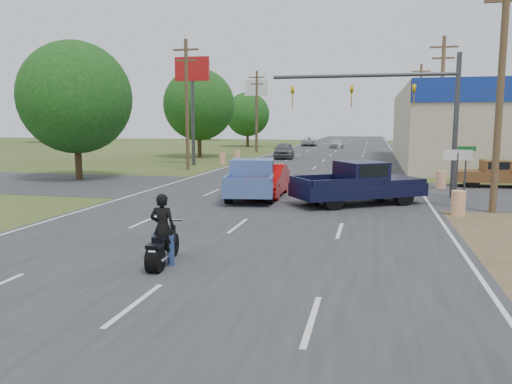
% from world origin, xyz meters
% --- Properties ---
extents(ground, '(200.00, 200.00, 0.00)m').
position_xyz_m(ground, '(0.00, 0.00, 0.00)').
color(ground, '#37431A').
rests_on(ground, ground).
extents(main_road, '(15.00, 180.00, 0.02)m').
position_xyz_m(main_road, '(0.00, 40.00, 0.01)').
color(main_road, '#2D2D30').
rests_on(main_road, ground).
extents(cross_road, '(120.00, 10.00, 0.02)m').
position_xyz_m(cross_road, '(0.00, 18.00, 0.01)').
color(cross_road, '#2D2D30').
rests_on(cross_road, ground).
extents(utility_pole_1, '(2.00, 0.28, 10.00)m').
position_xyz_m(utility_pole_1, '(9.50, 13.00, 5.32)').
color(utility_pole_1, '#4C3823').
rests_on(utility_pole_1, ground).
extents(utility_pole_2, '(2.00, 0.28, 10.00)m').
position_xyz_m(utility_pole_2, '(9.50, 31.00, 5.32)').
color(utility_pole_2, '#4C3823').
rests_on(utility_pole_2, ground).
extents(utility_pole_3, '(2.00, 0.28, 10.00)m').
position_xyz_m(utility_pole_3, '(9.50, 49.00, 5.32)').
color(utility_pole_3, '#4C3823').
rests_on(utility_pole_3, ground).
extents(utility_pole_5, '(2.00, 0.28, 10.00)m').
position_xyz_m(utility_pole_5, '(-9.50, 28.00, 5.32)').
color(utility_pole_5, '#4C3823').
rests_on(utility_pole_5, ground).
extents(utility_pole_6, '(2.00, 0.28, 10.00)m').
position_xyz_m(utility_pole_6, '(-9.50, 52.00, 5.32)').
color(utility_pole_6, '#4C3823').
rests_on(utility_pole_6, ground).
extents(tree_0, '(7.14, 7.14, 8.84)m').
position_xyz_m(tree_0, '(-14.00, 20.00, 5.26)').
color(tree_0, '#422D19').
rests_on(tree_0, ground).
extents(tree_1, '(7.56, 7.56, 9.36)m').
position_xyz_m(tree_1, '(-13.50, 42.00, 5.57)').
color(tree_1, '#422D19').
rests_on(tree_1, ground).
extents(tree_2, '(6.72, 6.72, 8.32)m').
position_xyz_m(tree_2, '(-14.20, 66.00, 4.95)').
color(tree_2, '#422D19').
rests_on(tree_2, ground).
extents(tree_4, '(9.24, 9.24, 11.44)m').
position_xyz_m(tree_4, '(-55.00, 75.00, 6.82)').
color(tree_4, '#422D19').
rests_on(tree_4, ground).
extents(tree_5, '(7.98, 7.98, 9.88)m').
position_xyz_m(tree_5, '(30.00, 95.00, 5.88)').
color(tree_5, '#422D19').
rests_on(tree_5, ground).
extents(tree_6, '(8.82, 8.82, 10.92)m').
position_xyz_m(tree_6, '(-30.00, 95.00, 6.51)').
color(tree_6, '#422D19').
rests_on(tree_6, ground).
extents(barrel_0, '(0.56, 0.56, 1.00)m').
position_xyz_m(barrel_0, '(8.00, 12.00, 0.50)').
color(barrel_0, orange).
rests_on(barrel_0, ground).
extents(barrel_1, '(0.56, 0.56, 1.00)m').
position_xyz_m(barrel_1, '(8.40, 20.50, 0.50)').
color(barrel_1, orange).
rests_on(barrel_1, ground).
extents(barrel_2, '(0.56, 0.56, 1.00)m').
position_xyz_m(barrel_2, '(-8.50, 34.00, 0.50)').
color(barrel_2, orange).
rests_on(barrel_2, ground).
extents(barrel_3, '(0.56, 0.56, 1.00)m').
position_xyz_m(barrel_3, '(-8.20, 38.00, 0.50)').
color(barrel_3, orange).
rests_on(barrel_3, ground).
extents(pole_sign_left_near, '(3.00, 0.35, 9.20)m').
position_xyz_m(pole_sign_left_near, '(-10.50, 32.00, 7.17)').
color(pole_sign_left_near, '#3F3F44').
rests_on(pole_sign_left_near, ground).
extents(pole_sign_left_far, '(3.00, 0.35, 9.20)m').
position_xyz_m(pole_sign_left_far, '(-10.50, 56.00, 7.17)').
color(pole_sign_left_far, '#3F3F44').
rests_on(pole_sign_left_far, ground).
extents(lane_sign, '(1.20, 0.08, 2.52)m').
position_xyz_m(lane_sign, '(8.20, 14.00, 1.90)').
color(lane_sign, '#3F3F44').
rests_on(lane_sign, ground).
extents(street_name_sign, '(0.80, 0.08, 2.61)m').
position_xyz_m(street_name_sign, '(8.80, 15.50, 1.61)').
color(street_name_sign, '#3F3F44').
rests_on(street_name_sign, ground).
extents(signal_mast, '(9.12, 0.40, 7.00)m').
position_xyz_m(signal_mast, '(5.82, 17.00, 4.80)').
color(signal_mast, '#3F3F44').
rests_on(signal_mast, ground).
extents(red_convertible, '(1.82, 4.86, 1.58)m').
position_xyz_m(red_convertible, '(-0.50, 15.40, 0.79)').
color(red_convertible, '#B80908').
rests_on(red_convertible, ground).
extents(motorcycle, '(0.66, 2.16, 1.09)m').
position_xyz_m(motorcycle, '(-0.58, 2.72, 0.49)').
color(motorcycle, black).
rests_on(motorcycle, ground).
extents(rider, '(0.69, 0.48, 1.79)m').
position_xyz_m(rider, '(-0.58, 2.78, 0.90)').
color(rider, black).
rests_on(rider, ground).
extents(blue_pickup, '(3.08, 6.04, 1.91)m').
position_xyz_m(blue_pickup, '(-1.09, 14.75, 0.97)').
color(blue_pickup, black).
rests_on(blue_pickup, ground).
extents(navy_pickup, '(6.17, 5.11, 1.95)m').
position_xyz_m(navy_pickup, '(4.15, 13.91, 0.99)').
color(navy_pickup, black).
rests_on(navy_pickup, ground).
extents(brown_pickup, '(4.70, 1.90, 1.55)m').
position_xyz_m(brown_pickup, '(11.48, 22.00, 0.78)').
color(brown_pickup, black).
rests_on(brown_pickup, ground).
extents(distant_car_grey, '(2.51, 5.08, 1.67)m').
position_xyz_m(distant_car_grey, '(-4.28, 41.89, 0.83)').
color(distant_car_grey, '#55555A').
rests_on(distant_car_grey, ground).
extents(distant_car_silver, '(2.02, 4.58, 1.31)m').
position_xyz_m(distant_car_silver, '(-0.50, 65.56, 0.65)').
color(distant_car_silver, '#B6B6BB').
rests_on(distant_car_silver, ground).
extents(distant_car_white, '(2.94, 5.46, 1.46)m').
position_xyz_m(distant_car_white, '(-5.28, 71.02, 0.73)').
color(distant_car_white, silver).
rests_on(distant_car_white, ground).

